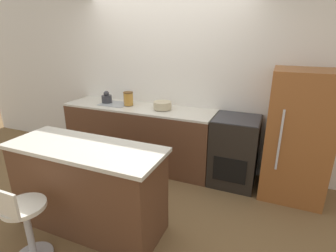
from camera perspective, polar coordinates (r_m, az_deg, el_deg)
ground_plane at (r=3.95m, az=-3.88°, el=-10.78°), size 14.00×14.00×0.00m
wall_back at (r=4.08m, az=-0.05°, el=9.76°), size 8.00×0.06×2.60m
back_counter at (r=4.16m, az=-6.36°, el=-2.07°), size 2.35×0.62×0.95m
kitchen_island at (r=2.93m, az=-16.94°, el=-12.61°), size 1.63×0.63×0.94m
oven_range at (r=3.71m, az=14.25°, el=-5.27°), size 0.60×0.63×0.95m
refrigerator at (r=3.56m, az=26.36°, el=-2.03°), size 0.73×0.67×1.61m
stool_chair at (r=2.77m, az=-28.77°, el=-17.93°), size 0.37×0.37×0.82m
kettle at (r=4.30m, az=-13.20°, el=5.96°), size 0.16×0.16×0.19m
mixing_bowl at (r=3.83m, az=-1.20°, el=4.52°), size 0.26×0.26×0.11m
canister_jar at (r=4.08m, az=-8.62°, el=5.94°), size 0.15×0.15×0.20m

